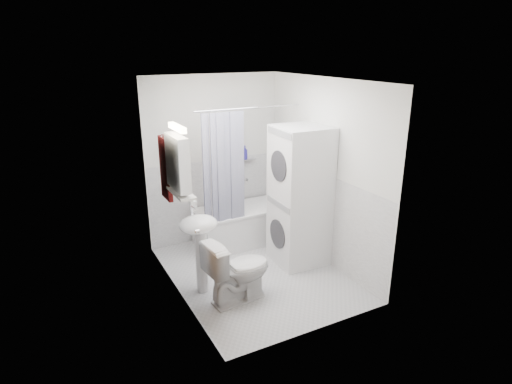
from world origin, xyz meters
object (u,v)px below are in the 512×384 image
sink (199,236)px  washer_dryer (300,196)px  toilet (238,270)px  bathtub (244,223)px

sink → washer_dryer: (1.43, 0.13, 0.21)m
sink → toilet: (0.30, -0.37, -0.33)m
bathtub → toilet: toilet is taller
bathtub → sink: 1.48m
sink → toilet: sink is taller
washer_dryer → sink: bearing=-172.6°
bathtub → washer_dryer: 1.12m
bathtub → washer_dryer: bearing=-65.0°
sink → toilet: size_ratio=1.37×
bathtub → toilet: size_ratio=1.83×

